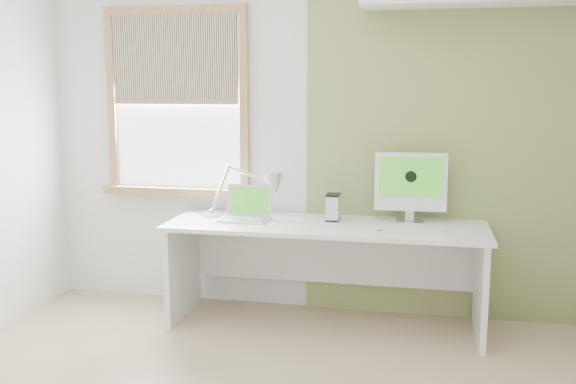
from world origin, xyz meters
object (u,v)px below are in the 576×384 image
(external_drive, at_px, (333,207))
(imac, at_px, (411,183))
(desk, at_px, (326,249))
(desk_lamp, at_px, (262,189))
(laptop, at_px, (247,211))

(external_drive, bearing_deg, imac, 6.28)
(external_drive, bearing_deg, desk, -114.84)
(desk, height_order, desk_lamp, desk_lamp)
(laptop, bearing_deg, external_drive, 8.06)
(laptop, xyz_separation_m, imac, (1.14, 0.14, 0.21))
(desk, distance_m, desk_lamp, 0.64)
(laptop, xyz_separation_m, external_drive, (0.61, 0.09, 0.04))
(desk, bearing_deg, external_drive, 65.16)
(desk_lamp, bearing_deg, imac, 0.65)
(desk_lamp, bearing_deg, laptop, -121.20)
(laptop, relative_size, external_drive, 1.83)
(imac, bearing_deg, desk, -167.04)
(desk, distance_m, external_drive, 0.30)
(desk_lamp, xyz_separation_m, laptop, (-0.08, -0.13, -0.14))
(laptop, relative_size, imac, 0.69)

